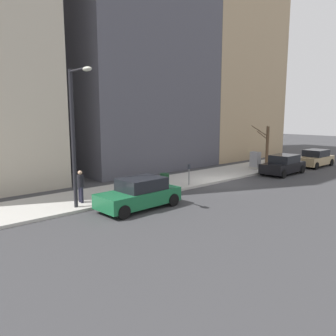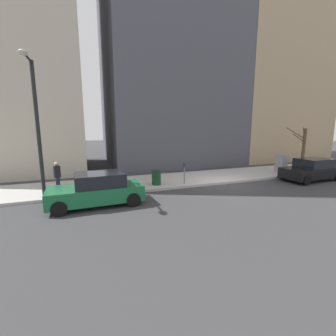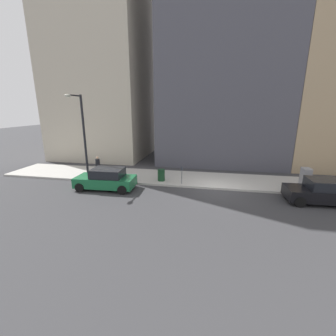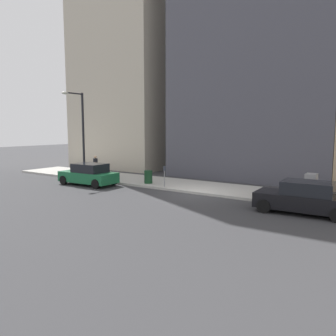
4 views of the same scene
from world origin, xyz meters
The scene contains 12 objects.
ground_plane centered at (0.00, 0.00, 0.00)m, with size 120.00×120.00×0.00m, color #38383A.
sidewalk centered at (2.00, 0.00, 0.07)m, with size 4.00×36.00×0.15m, color #B2AFA8.
parked_car_black centered at (-1.14, -6.35, 0.74)m, with size 2.03×4.25×1.52m.
parked_car_green centered at (-1.27, 7.84, 0.74)m, with size 2.05×4.26×1.52m.
parking_meter centered at (0.45, 2.59, 0.98)m, with size 0.14×0.10×1.35m.
utility_box centered at (1.30, -6.18, 0.85)m, with size 0.83×0.61×1.43m.
streetlamp centered at (0.28, 10.32, 4.02)m, with size 1.97×0.32×6.50m.
bare_tree centered at (2.63, -10.06, 1.96)m, with size 1.49×1.19×3.53m.
trash_bin centered at (0.90, 4.26, 0.60)m, with size 0.56×0.56×0.90m, color #14381E.
pedestrian_near_meter centered at (1.18, 9.73, 1.09)m, with size 0.40×0.36×1.66m.
office_tower_left centered at (11.30, -12.46, 10.06)m, with size 11.60×11.60×20.12m, color tan.
office_block_center centered at (11.79, -0.34, 10.37)m, with size 12.57×12.57×20.74m, color #4C4C56.
Camera 2 is at (-11.92, 8.30, 3.56)m, focal length 24.00 mm.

